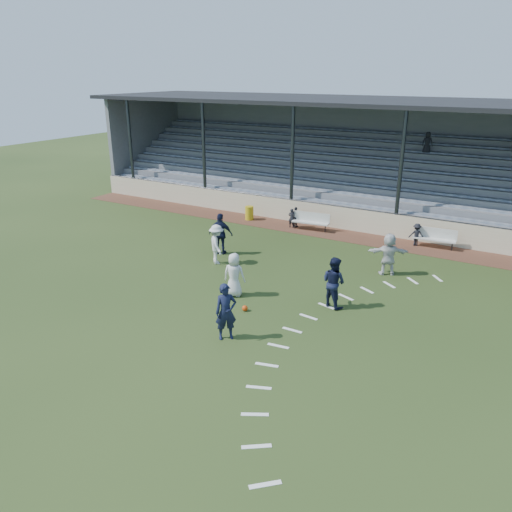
{
  "coord_description": "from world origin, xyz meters",
  "views": [
    {
      "loc": [
        9.18,
        -13.3,
        8.11
      ],
      "look_at": [
        0.0,
        2.5,
        1.3
      ],
      "focal_mm": 35.0,
      "sensor_mm": 36.0,
      "label": 1
    }
  ],
  "objects": [
    {
      "name": "ground",
      "position": [
        0.0,
        0.0,
        0.0
      ],
      "size": [
        90.0,
        90.0,
        0.0
      ],
      "primitive_type": "plane",
      "color": "#2A3B18",
      "rests_on": "ground"
    },
    {
      "name": "player_navy_lead",
      "position": [
        1.24,
        -1.53,
        0.94
      ],
      "size": [
        0.81,
        0.8,
        1.88
      ],
      "primitive_type": "imported",
      "rotation": [
        0.0,
        0.0,
        0.76
      ],
      "color": "#121833",
      "rests_on": "ground"
    },
    {
      "name": "sub_left_near",
      "position": [
        -2.31,
        10.35,
        0.55
      ],
      "size": [
        0.41,
        0.29,
        1.06
      ],
      "primitive_type": "imported",
      "rotation": [
        0.0,
        0.0,
        3.23
      ],
      "color": "black",
      "rests_on": "cinder_track"
    },
    {
      "name": "retaining_wall",
      "position": [
        0.0,
        11.55,
        0.6
      ],
      "size": [
        34.0,
        0.18,
        1.2
      ],
      "primitive_type": "cube",
      "color": "beige",
      "rests_on": "ground"
    },
    {
      "name": "player_white_lead",
      "position": [
        -0.3,
        1.36,
        0.85
      ],
      "size": [
        0.94,
        0.73,
        1.7
      ],
      "primitive_type": "imported",
      "rotation": [
        0.0,
        0.0,
        3.4
      ],
      "color": "silver",
      "rests_on": "ground"
    },
    {
      "name": "sub_left_far",
      "position": [
        -2.16,
        10.56,
        0.58
      ],
      "size": [
        0.67,
        0.3,
        1.12
      ],
      "primitive_type": "imported",
      "rotation": [
        0.0,
        0.0,
        3.1
      ],
      "color": "black",
      "rests_on": "cinder_track"
    },
    {
      "name": "grandstand",
      "position": [
        0.01,
        16.26,
        2.2
      ],
      "size": [
        34.6,
        9.0,
        6.61
      ],
      "color": "slate",
      "rests_on": "ground"
    },
    {
      "name": "penalty_arc",
      "position": [
        4.12,
        0.0,
        0.01
      ],
      "size": [
        3.89,
        14.63,
        0.01
      ],
      "color": "white",
      "rests_on": "ground"
    },
    {
      "name": "football",
      "position": [
        0.74,
        0.42,
        0.1
      ],
      "size": [
        0.21,
        0.21,
        0.21
      ],
      "primitive_type": "sphere",
      "color": "#D63F0C",
      "rests_on": "ground"
    },
    {
      "name": "player_white_back",
      "position": [
        4.15,
        6.41,
        0.91
      ],
      "size": [
        1.75,
        1.2,
        1.81
      ],
      "primitive_type": "imported",
      "rotation": [
        0.0,
        0.0,
        3.58
      ],
      "color": "silver",
      "rests_on": "ground"
    },
    {
      "name": "player_navy_mid",
      "position": [
        3.31,
        2.39,
        0.95
      ],
      "size": [
        1.1,
        0.97,
        1.9
      ],
      "primitive_type": "imported",
      "rotation": [
        0.0,
        0.0,
        2.82
      ],
      "color": "#121833",
      "rests_on": "ground"
    },
    {
      "name": "player_white_wing",
      "position": [
        -2.8,
        3.86,
        0.89
      ],
      "size": [
        1.29,
        1.27,
        1.78
      ],
      "primitive_type": "imported",
      "rotation": [
        0.0,
        0.0,
        2.38
      ],
      "color": "silver",
      "rests_on": "ground"
    },
    {
      "name": "bench_right",
      "position": [
        5.15,
        10.9,
        0.58
      ],
      "size": [
        2.02,
        0.56,
        0.95
      ],
      "rotation": [
        0.0,
        0.0,
        0.05
      ],
      "color": "silver",
      "rests_on": "cinder_track"
    },
    {
      "name": "bench_left",
      "position": [
        -1.21,
        10.49,
        0.58
      ],
      "size": [
        2.03,
        0.67,
        0.95
      ],
      "rotation": [
        0.0,
        0.0,
        0.11
      ],
      "color": "silver",
      "rests_on": "cinder_track"
    },
    {
      "name": "sub_right",
      "position": [
        4.31,
        10.73,
        0.58
      ],
      "size": [
        0.81,
        0.61,
        1.12
      ],
      "primitive_type": "imported",
      "rotation": [
        0.0,
        0.0,
        3.45
      ],
      "color": "black",
      "rests_on": "cinder_track"
    },
    {
      "name": "player_navy_wing",
      "position": [
        -3.33,
        4.97,
        0.98
      ],
      "size": [
        1.23,
        0.74,
        1.96
      ],
      "primitive_type": "imported",
      "rotation": [
        0.0,
        0.0,
        3.38
      ],
      "color": "#121833",
      "rests_on": "ground"
    },
    {
      "name": "cinder_track",
      "position": [
        0.0,
        10.5,
        0.01
      ],
      "size": [
        34.0,
        2.0,
        0.02
      ],
      "primitive_type": "cube",
      "color": "#512E20",
      "rests_on": "ground"
    },
    {
      "name": "trash_bin",
      "position": [
        -5.11,
        10.52,
        0.41
      ],
      "size": [
        0.49,
        0.49,
        0.78
      ],
      "primitive_type": "cylinder",
      "color": "gold",
      "rests_on": "cinder_track"
    }
  ]
}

